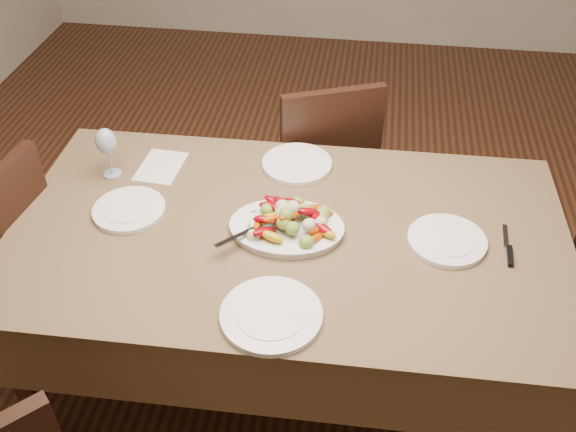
% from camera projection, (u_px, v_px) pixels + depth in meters
% --- Properties ---
extents(floor, '(6.00, 6.00, 0.00)m').
position_uv_depth(floor, '(333.00, 339.00, 2.72)').
color(floor, '#3F2113').
rests_on(floor, ground).
extents(dining_table, '(1.86, 1.08, 0.76)m').
position_uv_depth(dining_table, '(288.00, 308.00, 2.35)').
color(dining_table, brown).
rests_on(dining_table, ground).
extents(chair_far, '(0.55, 0.55, 0.95)m').
position_uv_depth(chair_far, '(317.00, 165.00, 2.89)').
color(chair_far, black).
rests_on(chair_far, ground).
extents(serving_platter, '(0.37, 0.28, 0.02)m').
position_uv_depth(serving_platter, '(287.00, 229.00, 2.10)').
color(serving_platter, white).
rests_on(serving_platter, dining_table).
extents(roasted_vegetables, '(0.30, 0.21, 0.09)m').
position_uv_depth(roasted_vegetables, '(287.00, 216.00, 2.06)').
color(roasted_vegetables, '#790209').
rests_on(roasted_vegetables, serving_platter).
extents(serving_spoon, '(0.25, 0.22, 0.03)m').
position_uv_depth(serving_spoon, '(265.00, 226.00, 2.05)').
color(serving_spoon, '#9EA0A8').
rests_on(serving_spoon, serving_platter).
extents(plate_left, '(0.25, 0.25, 0.02)m').
position_uv_depth(plate_left, '(129.00, 210.00, 2.18)').
color(plate_left, white).
rests_on(plate_left, dining_table).
extents(plate_right, '(0.25, 0.25, 0.02)m').
position_uv_depth(plate_right, '(447.00, 241.00, 2.06)').
color(plate_right, white).
rests_on(plate_right, dining_table).
extents(plate_far, '(0.26, 0.26, 0.02)m').
position_uv_depth(plate_far, '(297.00, 164.00, 2.39)').
color(plate_far, white).
rests_on(plate_far, dining_table).
extents(plate_near, '(0.29, 0.29, 0.02)m').
position_uv_depth(plate_near, '(271.00, 315.00, 1.81)').
color(plate_near, white).
rests_on(plate_near, dining_table).
extents(wine_glass, '(0.08, 0.08, 0.20)m').
position_uv_depth(wine_glass, '(108.00, 151.00, 2.29)').
color(wine_glass, '#8C99A5').
rests_on(wine_glass, dining_table).
extents(menu_card, '(0.16, 0.22, 0.00)m').
position_uv_depth(menu_card, '(161.00, 166.00, 2.39)').
color(menu_card, silver).
rests_on(menu_card, dining_table).
extents(table_knife, '(0.03, 0.20, 0.01)m').
position_uv_depth(table_knife, '(508.00, 247.00, 2.04)').
color(table_knife, '#9EA0A8').
rests_on(table_knife, dining_table).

